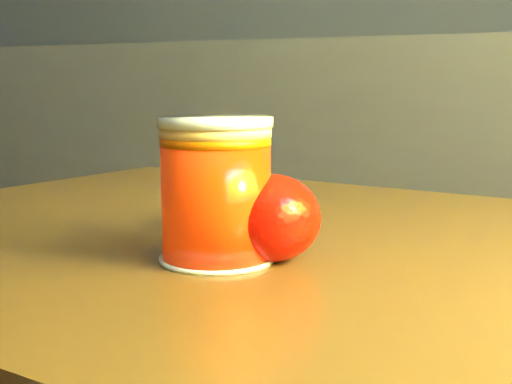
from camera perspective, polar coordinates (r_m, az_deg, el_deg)
The scene contains 5 objects.
kitchen_counter at distance 2.11m, azimuth -4.50°, elevation -0.89°, with size 3.15×0.60×0.90m, color #46464A.
table at distance 0.63m, azimuth 3.07°, elevation -11.38°, with size 0.96×0.72×0.68m.
juice_glass at distance 0.53m, azimuth -3.22°, elevation 0.10°, with size 0.08×0.08×0.11m.
orange_front at distance 0.53m, azimuth 1.23°, elevation -2.08°, with size 0.07×0.07×0.07m, color red.
orange_back at distance 0.63m, azimuth -1.81°, elevation -0.70°, with size 0.07×0.07×0.06m, color red.
Camera 1 is at (1.10, -0.31, 0.81)m, focal length 50.00 mm.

